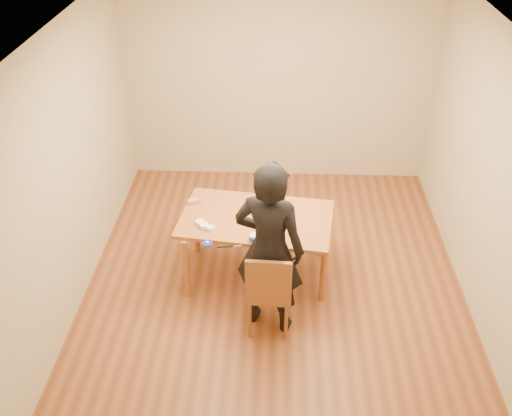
{
  "coord_description": "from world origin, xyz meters",
  "views": [
    {
      "loc": [
        -0.0,
        -4.79,
        4.1
      ],
      "look_at": [
        -0.2,
        -0.01,
        0.9
      ],
      "focal_mm": 40.0,
      "sensor_mm": 36.0,
      "label": 1
    }
  ],
  "objects_px": {
    "cake_plate": "(268,214)",
    "person": "(269,249)",
    "cake": "(268,211)",
    "dining_chair": "(269,290)",
    "dining_table": "(256,219)"
  },
  "relations": [
    {
      "from": "cake_plate",
      "to": "cake",
      "type": "xyz_separation_m",
      "value": [
        0.0,
        0.0,
        0.05
      ]
    },
    {
      "from": "cake_plate",
      "to": "person",
      "type": "xyz_separation_m",
      "value": [
        0.03,
        -0.78,
        0.14
      ]
    },
    {
      "from": "cake_plate",
      "to": "person",
      "type": "height_order",
      "value": "person"
    },
    {
      "from": "dining_table",
      "to": "cake_plate",
      "type": "xyz_separation_m",
      "value": [
        0.12,
        0.05,
        0.03
      ]
    },
    {
      "from": "dining_table",
      "to": "cake",
      "type": "distance_m",
      "value": 0.15
    },
    {
      "from": "dining_table",
      "to": "cake_plate",
      "type": "height_order",
      "value": "cake_plate"
    },
    {
      "from": "cake_plate",
      "to": "dining_chair",
      "type": "bearing_deg",
      "value": -88.2
    },
    {
      "from": "dining_chair",
      "to": "dining_table",
      "type": "bearing_deg",
      "value": 103.53
    },
    {
      "from": "dining_chair",
      "to": "person",
      "type": "height_order",
      "value": "person"
    },
    {
      "from": "cake",
      "to": "person",
      "type": "relative_size",
      "value": 0.12
    },
    {
      "from": "dining_table",
      "to": "dining_chair",
      "type": "distance_m",
      "value": 0.84
    },
    {
      "from": "cake_plate",
      "to": "person",
      "type": "bearing_deg",
      "value": -88.09
    },
    {
      "from": "dining_table",
      "to": "cake",
      "type": "bearing_deg",
      "value": 27.49
    },
    {
      "from": "dining_chair",
      "to": "cake",
      "type": "xyz_separation_m",
      "value": [
        -0.03,
        0.82,
        0.36
      ]
    },
    {
      "from": "dining_table",
      "to": "cake",
      "type": "height_order",
      "value": "cake"
    }
  ]
}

